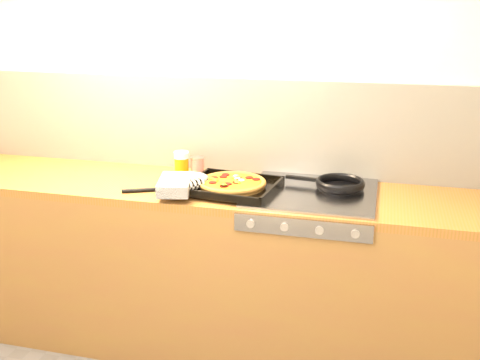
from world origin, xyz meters
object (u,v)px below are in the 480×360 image
(frying_pan, at_px, (339,184))
(juice_glass, at_px, (182,164))
(pizza_on_tray, at_px, (217,184))
(tomato_can, at_px, (198,166))

(frying_pan, xyz_separation_m, juice_glass, (-0.82, 0.06, 0.03))
(pizza_on_tray, distance_m, frying_pan, 0.59)
(tomato_can, xyz_separation_m, juice_glass, (-0.08, -0.02, 0.02))
(pizza_on_tray, distance_m, juice_glass, 0.34)
(tomato_can, bearing_deg, juice_glass, -163.86)
(juice_glass, bearing_deg, tomato_can, 16.14)
(pizza_on_tray, bearing_deg, juice_glass, 139.92)
(pizza_on_tray, distance_m, tomato_can, 0.30)
(tomato_can, bearing_deg, pizza_on_tray, -53.43)
(juice_glass, bearing_deg, frying_pan, -3.89)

